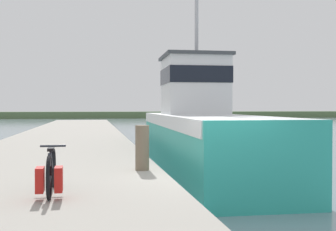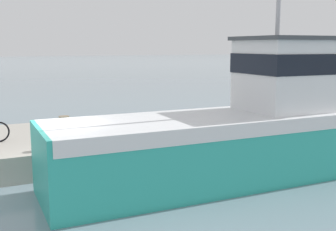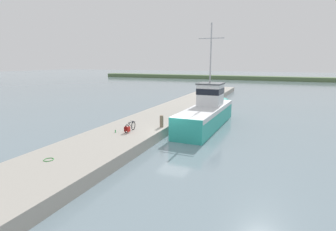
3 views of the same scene
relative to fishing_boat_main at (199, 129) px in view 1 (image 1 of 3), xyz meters
name	(u,v)px [view 1 (image 1 of 3)]	position (x,y,z in m)	size (l,w,h in m)	color
ground_plane	(219,213)	(-1.17, -6.39, -1.45)	(320.00, 320.00, 0.00)	gray
dock_pier	(32,200)	(-5.03, -6.39, -1.04)	(5.53, 80.00, 0.83)	#A39E93
far_shoreline	(244,115)	(28.83, 72.41, -0.78)	(180.00, 5.00, 1.35)	#567047
fishing_boat_main	(199,129)	(0.00, 0.00, 0.00)	(3.21, 14.20, 10.09)	teal
bicycle_touring	(51,174)	(-4.51, -7.99, -0.27)	(0.45, 1.77, 0.77)	black
mooring_post	(142,148)	(-2.73, -5.53, -0.11)	(0.32, 0.32, 1.02)	#756651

